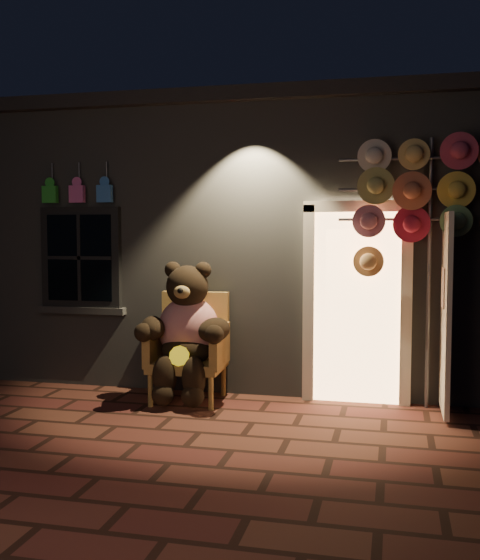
% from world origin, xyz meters
% --- Properties ---
extents(ground, '(60.00, 60.00, 0.00)m').
position_xyz_m(ground, '(0.00, 0.00, 0.00)').
color(ground, '#532C20').
rests_on(ground, ground).
extents(shop_building, '(7.30, 5.95, 3.51)m').
position_xyz_m(shop_building, '(0.00, 3.99, 1.74)').
color(shop_building, slate).
rests_on(shop_building, ground).
extents(wicker_armchair, '(0.84, 0.76, 1.18)m').
position_xyz_m(wicker_armchair, '(-0.45, 1.16, 0.59)').
color(wicker_armchair, '#B09044').
rests_on(wicker_armchair, ground).
extents(teddy_bear, '(1.09, 0.85, 1.49)m').
position_xyz_m(teddy_bear, '(-0.45, 1.01, 0.78)').
color(teddy_bear, '#B21316').
rests_on(teddy_bear, ground).
extents(hat_rack, '(1.78, 0.22, 2.85)m').
position_xyz_m(hat_rack, '(2.07, 1.28, 2.22)').
color(hat_rack, '#59595E').
rests_on(hat_rack, ground).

